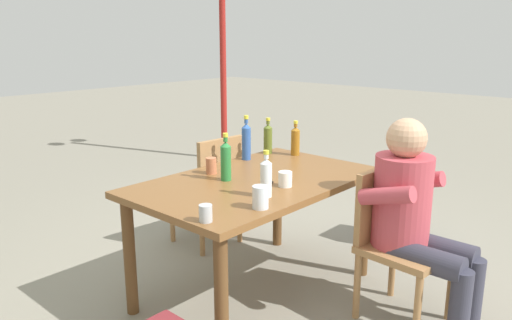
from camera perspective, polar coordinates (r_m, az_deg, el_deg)
name	(u,v)px	position (r m, az deg, el deg)	size (l,w,h in m)	color
ground_plane	(256,291)	(3.35, 0.00, -14.73)	(24.00, 24.00, 0.00)	gray
dining_table	(256,194)	(3.08, 0.00, -3.90)	(1.51, 0.92, 0.76)	brown
chair_near_right	(395,236)	(3.02, 15.50, -8.36)	(0.47, 0.47, 0.87)	#A37547
chair_far_right	(212,185)	(3.87, -5.08, -2.85)	(0.47, 0.47, 0.87)	#A37547
person_in_white_shirt	(415,214)	(2.91, 17.59, -5.82)	(0.47, 0.61, 1.18)	#B7424C
bottle_amber	(295,140)	(3.65, 4.50, 2.25)	(0.06, 0.06, 0.25)	#996019
bottle_blue	(246,141)	(3.50, -1.11, 2.21)	(0.06, 0.06, 0.31)	#2D56A3
bottle_clear	(266,177)	(2.70, 1.15, -1.94)	(0.06, 0.06, 0.26)	white
bottle_olive	(268,138)	(3.69, 1.37, 2.50)	(0.06, 0.06, 0.27)	#566623
bottle_green	(226,160)	(3.01, -3.45, -0.01)	(0.06, 0.06, 0.29)	#287A38
cup_glass	(260,197)	(2.53, 0.51, -4.26)	(0.08, 0.08, 0.12)	silver
cup_terracotta	(211,166)	(3.18, -5.12, -0.66)	(0.07, 0.07, 0.10)	#BC6B47
cup_white	(285,179)	(2.90, 3.35, -2.18)	(0.08, 0.08, 0.09)	white
cup_steel	(206,213)	(2.38, -5.75, -6.05)	(0.06, 0.06, 0.08)	#B2B7BC
table_knife	(266,187)	(2.89, 1.17, -3.06)	(0.23, 0.11, 0.01)	silver
backpack_by_near_side	(401,215)	(4.15, 16.13, -6.07)	(0.34, 0.25, 0.46)	#2D4784
lamp_post	(222,9)	(6.52, -3.86, 16.73)	(0.56, 0.20, 2.69)	maroon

